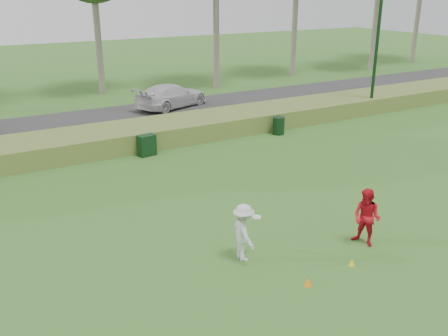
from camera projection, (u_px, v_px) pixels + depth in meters
ground at (295, 254)px, 13.98m from camera, size 120.00×120.00×0.00m
reed_strip at (140, 135)px, 23.59m from camera, size 80.00×3.00×0.90m
park_road at (108, 120)px, 27.81m from camera, size 80.00×6.00×0.06m
lamp_post at (380, 14)px, 27.57m from camera, size 0.70×0.70×8.18m
player_white at (244, 232)px, 13.44m from camera, size 0.90×1.11×1.62m
player_red at (367, 218)px, 14.22m from camera, size 0.86×0.98×1.70m
cone_orange at (308, 282)px, 12.47m from camera, size 0.20×0.20×0.22m
cone_yellow at (352, 262)px, 13.38m from camera, size 0.17×0.17×0.19m
utility_cabinet at (147, 145)px, 21.94m from camera, size 0.82×0.58×0.94m
trash_bin at (279, 126)px, 25.12m from camera, size 0.68×0.68×0.89m
car_right at (171, 96)px, 30.38m from camera, size 5.33×3.63×1.43m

